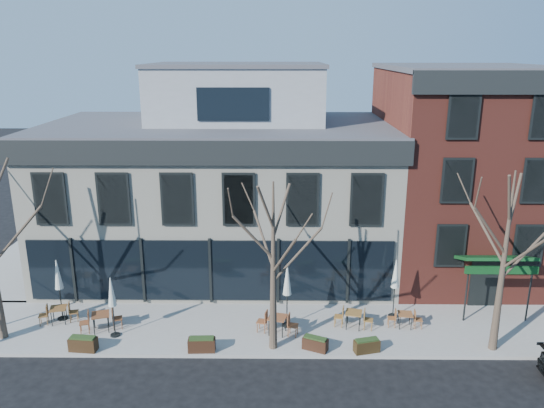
{
  "coord_description": "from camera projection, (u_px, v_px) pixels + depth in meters",
  "views": [
    {
      "loc": [
        3.14,
        -23.18,
        11.94
      ],
      "look_at": [
        2.89,
        2.0,
        4.58
      ],
      "focal_mm": 35.0,
      "sensor_mm": 36.0,
      "label": 1
    }
  ],
  "objects": [
    {
      "name": "ground",
      "position": [
        212.0,
        306.0,
        25.63
      ],
      "size": [
        120.0,
        120.0,
        0.0
      ],
      "primitive_type": "plane",
      "color": "black",
      "rests_on": "ground"
    },
    {
      "name": "sidewalk_front",
      "position": [
        279.0,
        328.0,
        23.51
      ],
      "size": [
        33.5,
        4.7,
        0.15
      ],
      "primitive_type": "cube",
      "color": "gray",
      "rests_on": "ground"
    },
    {
      "name": "sidewalk_side",
      "position": [
        35.0,
        257.0,
        31.47
      ],
      "size": [
        4.5,
        12.0,
        0.15
      ],
      "primitive_type": "cube",
      "color": "gray",
      "rests_on": "ground"
    },
    {
      "name": "corner_building",
      "position": [
        221.0,
        186.0,
        29.17
      ],
      "size": [
        18.39,
        10.39,
        11.1
      ],
      "color": "silver",
      "rests_on": "ground"
    },
    {
      "name": "red_brick_building",
      "position": [
        459.0,
        171.0,
        28.71
      ],
      "size": [
        8.2,
        11.78,
        11.18
      ],
      "color": "maroon",
      "rests_on": "ground"
    },
    {
      "name": "tree_mid",
      "position": [
        274.0,
        265.0,
        20.79
      ],
      "size": [
        3.5,
        3.55,
        7.04
      ],
      "color": "#382B21",
      "rests_on": "sidewalk_front"
    },
    {
      "name": "tree_right",
      "position": [
        504.0,
        261.0,
        20.64
      ],
      "size": [
        3.72,
        3.77,
        7.48
      ],
      "color": "#382B21",
      "rests_on": "sidewalk_front"
    },
    {
      "name": "cafe_set_0",
      "position": [
        59.0,
        313.0,
        23.66
      ],
      "size": [
        1.76,
        0.85,
        0.9
      ],
      "color": "brown",
      "rests_on": "sidewalk_front"
    },
    {
      "name": "cafe_set_1",
      "position": [
        101.0,
        320.0,
        23.0
      ],
      "size": [
        1.88,
        0.98,
        0.97
      ],
      "color": "brown",
      "rests_on": "sidewalk_front"
    },
    {
      "name": "cafe_set_3",
      "position": [
        277.0,
        323.0,
        22.75
      ],
      "size": [
        1.9,
        0.91,
        0.97
      ],
      "color": "brown",
      "rests_on": "sidewalk_front"
    },
    {
      "name": "cafe_set_4",
      "position": [
        354.0,
        318.0,
        23.25
      ],
      "size": [
        1.78,
        0.83,
        0.91
      ],
      "color": "brown",
      "rests_on": "sidewalk_front"
    },
    {
      "name": "cafe_set_5",
      "position": [
        405.0,
        319.0,
        23.29
      ],
      "size": [
        1.56,
        0.67,
        0.81
      ],
      "color": "brown",
      "rests_on": "sidewalk_front"
    },
    {
      "name": "umbrella_0",
      "position": [
        58.0,
        278.0,
        23.55
      ],
      "size": [
        0.46,
        0.46,
        2.88
      ],
      "color": "black",
      "rests_on": "sidewalk_front"
    },
    {
      "name": "umbrella_1",
      "position": [
        112.0,
        295.0,
        22.18
      ],
      "size": [
        0.43,
        0.43,
        2.69
      ],
      "color": "black",
      "rests_on": "sidewalk_front"
    },
    {
      "name": "umbrella_3",
      "position": [
        287.0,
        283.0,
        22.96
      ],
      "size": [
        0.46,
        0.46,
        2.9
      ],
      "color": "black",
      "rests_on": "sidewalk_front"
    },
    {
      "name": "umbrella_4",
      "position": [
        395.0,
        277.0,
        23.78
      ],
      "size": [
        0.45,
        0.45,
        2.79
      ],
      "color": "black",
      "rests_on": "sidewalk_front"
    },
    {
      "name": "planter_0",
      "position": [
        83.0,
        344.0,
        21.51
      ],
      "size": [
        1.15,
        0.56,
        0.62
      ],
      "color": "black",
      "rests_on": "sidewalk_front"
    },
    {
      "name": "planter_1",
      "position": [
        202.0,
        344.0,
        21.47
      ],
      "size": [
        1.11,
        0.48,
        0.61
      ],
      "color": "black",
      "rests_on": "sidewalk_front"
    },
    {
      "name": "planter_2",
      "position": [
        315.0,
        343.0,
        21.57
      ],
      "size": [
        1.1,
        0.8,
        0.57
      ],
      "color": "black",
      "rests_on": "sidewalk_front"
    },
    {
      "name": "planter_3",
      "position": [
        367.0,
        345.0,
        21.42
      ],
      "size": [
        1.1,
        0.66,
        0.58
      ],
      "color": "#2E210F",
      "rests_on": "sidewalk_front"
    }
  ]
}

